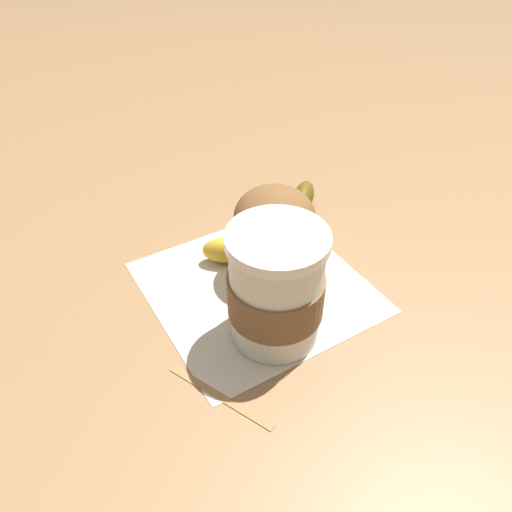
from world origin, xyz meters
name	(u,v)px	position (x,y,z in m)	size (l,w,h in m)	color
ground_plane	(256,287)	(0.00, 0.00, 0.00)	(3.00, 3.00, 0.00)	#936D47
paper_napkin	(256,287)	(0.00, 0.00, 0.00)	(0.22, 0.22, 0.00)	beige
coffee_cup	(276,288)	(-0.06, 0.03, 0.06)	(0.09, 0.09, 0.12)	silver
muffin	(274,228)	(0.01, -0.03, 0.06)	(0.09, 0.09, 0.10)	white
banana	(276,225)	(0.04, -0.08, 0.02)	(0.08, 0.20, 0.03)	gold
wooden_stirrer	(220,396)	(-0.07, 0.12, 0.00)	(0.11, 0.01, 0.00)	#9E7547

